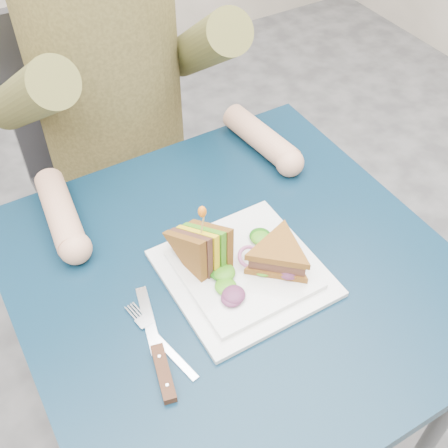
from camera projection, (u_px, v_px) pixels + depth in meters
ground at (232, 438)px, 1.53m from camera, size 4.00×4.00×0.00m
table at (235, 296)px, 1.05m from camera, size 0.75×0.75×0.73m
chair at (110, 151)px, 1.52m from camera, size 0.42×0.40×0.93m
diner at (104, 42)px, 1.19m from camera, size 0.54×0.59×0.74m
plate at (243, 272)px, 0.98m from camera, size 0.26×0.26×0.02m
sandwich_flat at (279, 256)px, 0.96m from camera, size 0.18×0.18×0.05m
sandwich_upright at (204, 250)px, 0.96m from camera, size 0.09×0.15×0.15m
fork at (162, 342)px, 0.89m from camera, size 0.05×0.18×0.01m
knife at (160, 362)px, 0.86m from camera, size 0.07×0.22×0.02m
toothpick at (203, 224)px, 0.91m from camera, size 0.01×0.01×0.06m
toothpick_frill at (202, 212)px, 0.89m from camera, size 0.01×0.01×0.02m
lettuce_spill at (243, 259)px, 0.97m from camera, size 0.15×0.13×0.02m
onion_ring at (250, 257)px, 0.97m from camera, size 0.04×0.04×0.02m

